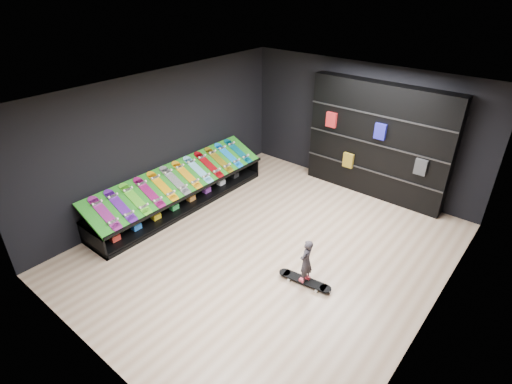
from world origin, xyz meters
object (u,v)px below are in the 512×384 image
Objects in this scene: back_shelving at (377,142)px; floor_skateboard at (304,282)px; child at (306,269)px; display_rack at (181,196)px.

back_shelving is 3.40× the size of floor_skateboard.
child is (0.56, -3.73, -1.00)m from back_shelving.
back_shelving reaches higher than child.
child is at bearing -81.49° from back_shelving.
display_rack is at bearing 165.91° from floor_skateboard.
child is (3.64, -0.41, 0.09)m from display_rack.
display_rack is 3.67m from floor_skateboard.
back_shelving reaches higher than display_rack.
back_shelving is 6.75× the size of child.
floor_skateboard is at bearing 0.00° from child.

